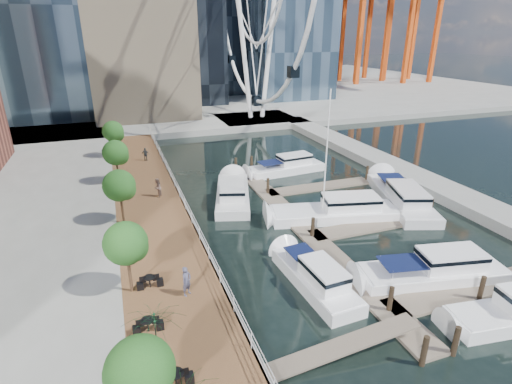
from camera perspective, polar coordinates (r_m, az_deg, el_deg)
The scene contains 17 objects.
ground at distance 26.17m, azimuth 10.26°, elevation -15.37°, with size 520.00×520.00×0.00m, color black.
boardwalk at distance 36.16m, azimuth -14.52°, elevation -3.74°, with size 6.00×60.00×1.00m, color brown.
seawall at distance 36.46m, azimuth -9.84°, elevation -3.11°, with size 0.25×60.00×1.00m, color #595954.
land_far at distance 121.22m, azimuth -14.77°, elevation 13.94°, with size 200.00×114.00×1.00m, color gray.
breakwater at distance 51.24m, azimuth 18.89°, elevation 3.40°, with size 4.00×60.00×1.00m, color gray.
pier at distance 75.68m, azimuth 0.07°, elevation 10.25°, with size 14.00×12.00×1.00m, color gray.
railing at distance 36.03m, azimuth -10.10°, elevation -1.66°, with size 0.10×60.00×1.05m, color white, non-canonical shape.
floating_docks at distance 36.94m, azimuth 13.51°, elevation -3.09°, with size 16.00×34.00×2.60m.
port_cranes at distance 138.18m, azimuth 16.34°, elevation 22.82°, with size 40.00×52.00×38.00m.
street_trees at distance 33.73m, azimuth -18.97°, elevation 0.86°, with size 2.60×42.60×4.60m.
cafe_tables at distance 21.29m, azimuth -13.44°, elevation -21.12°, with size 2.50×13.70×0.74m.
yacht_foreground at distance 30.31m, azimuth 23.69°, elevation -11.38°, with size 2.93×10.94×2.15m, color white, non-canonical shape.
pedestrian_near at distance 24.62m, azimuth -9.89°, elevation -12.43°, with size 0.69×0.45×1.89m, color #45445B.
pedestrian_mid at distance 39.12m, azimuth -13.90°, elevation 0.60°, with size 0.91×0.71×1.87m, color #806258.
pedestrian_far at distance 50.93m, azimuth -15.50°, elevation 5.22°, with size 0.95×0.40×1.62m, color #323A3F.
moored_yachts at distance 37.42m, azimuth 10.89°, elevation -3.36°, with size 22.31×32.61×11.50m.
cafe_seating at distance 18.56m, azimuth -13.21°, elevation -24.94°, with size 4.82×8.05×2.70m.
Camera 1 is at (-11.15, -17.75, 15.67)m, focal length 28.00 mm.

